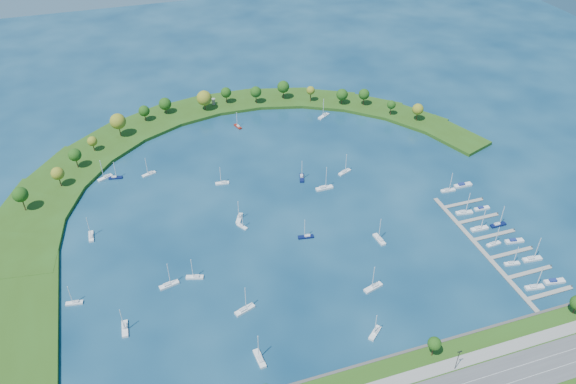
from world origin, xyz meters
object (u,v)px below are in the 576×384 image
object	(u,v)px
docked_boat_8	(464,212)
docked_boat_10	(448,190)
moored_boat_0	(239,218)
moored_boat_12	(125,328)
moored_boat_13	(379,239)
moored_boat_14	(74,302)
moored_boat_17	(242,226)
docked_boat_0	(534,287)
moored_boat_16	(345,172)
docked_boat_6	(479,228)
moored_boat_1	(260,358)
docked_boat_1	(554,281)
harbor_tower	(213,101)
moored_boat_4	(375,332)
moored_boat_18	(324,116)
docked_boat_3	(532,258)
moored_boat_6	(222,182)
docked_boat_9	(482,208)
moored_boat_3	(105,177)
moored_boat_9	(324,188)
moored_boat_20	(195,277)
moored_boat_15	(306,236)
docked_boat_4	(494,243)
moored_boat_11	(373,287)
moored_boat_19	(91,236)
moored_boat_2	(149,174)
moored_boat_8	(115,177)
moored_boat_7	(302,177)
docked_boat_5	(514,241)
moored_boat_10	(245,309)
docked_boat_11	(463,185)
docked_boat_2	(512,263)
dock_system	(494,246)
docked_boat_7	(498,224)
moored_boat_5	(238,126)
moored_boat_21	(169,284)

from	to	relation	value
docked_boat_8	docked_boat_10	world-z (taller)	docked_boat_8
moored_boat_0	moored_boat_12	distance (m)	80.31
moored_boat_13	moored_boat_14	xyz separation A→B (m)	(-138.41, 3.84, -0.06)
moored_boat_17	docked_boat_0	world-z (taller)	docked_boat_0
moored_boat_16	docked_boat_6	world-z (taller)	docked_boat_6
moored_boat_1	docked_boat_1	distance (m)	132.78
harbor_tower	moored_boat_4	size ratio (longest dim) A/B	0.36
moored_boat_13	moored_boat_18	world-z (taller)	moored_boat_18
moored_boat_16	docked_boat_3	world-z (taller)	docked_boat_3
moored_boat_16	moored_boat_12	bearing A→B (deg)	-172.95
docked_boat_6	moored_boat_1	bearing A→B (deg)	-159.95
docked_boat_8	moored_boat_6	bearing A→B (deg)	159.25
harbor_tower	docked_boat_3	distance (m)	219.12
moored_boat_13	docked_boat_8	world-z (taller)	docked_boat_8
moored_boat_12	docked_boat_9	xyz separation A→B (m)	(179.73, 21.92, -0.31)
moored_boat_3	moored_boat_14	size ratio (longest dim) A/B	1.20
docked_boat_3	docked_boat_10	xyz separation A→B (m)	(-8.08, 58.37, -0.05)
moored_boat_9	moored_boat_20	bearing A→B (deg)	-152.21
docked_boat_3	moored_boat_15	bearing A→B (deg)	159.11
docked_boat_3	docked_boat_4	bearing A→B (deg)	132.08
moored_boat_6	docked_boat_1	distance (m)	168.54
docked_boat_1	docked_boat_8	distance (m)	55.02
moored_boat_11	moored_boat_12	xyz separation A→B (m)	(-103.45, 10.71, -0.02)
moored_boat_16	moored_boat_19	world-z (taller)	moored_boat_16
docked_boat_3	moored_boat_4	bearing A→B (deg)	-163.74
moored_boat_2	moored_boat_19	xyz separation A→B (m)	(-32.70, -44.44, 0.00)
moored_boat_8	moored_boat_9	world-z (taller)	moored_boat_9
moored_boat_16	docked_boat_0	world-z (taller)	docked_boat_0
moored_boat_6	moored_boat_11	distance (m)	105.84
moored_boat_0	moored_boat_7	distance (m)	47.41
docked_boat_9	moored_boat_6	bearing A→B (deg)	155.02
moored_boat_9	moored_boat_15	distance (m)	40.76
moored_boat_17	docked_boat_1	xyz separation A→B (m)	(119.73, -78.85, -0.15)
moored_boat_14	moored_boat_2	bearing A→B (deg)	-106.20
moored_boat_16	docked_boat_5	distance (m)	95.14
harbor_tower	moored_boat_10	xyz separation A→B (m)	(-25.58, -179.66, -3.16)
moored_boat_12	docked_boat_11	bearing A→B (deg)	106.43
moored_boat_8	docked_boat_2	distance (m)	207.51
docked_boat_6	moored_boat_14	bearing A→B (deg)	178.69
dock_system	docked_boat_0	bearing A→B (deg)	-89.56
moored_boat_10	moored_boat_1	bearing A→B (deg)	-111.12
moored_boat_0	moored_boat_2	bearing A→B (deg)	-118.92
docked_boat_7	moored_boat_13	bearing A→B (deg)	171.34
docked_boat_7	docked_boat_8	world-z (taller)	docked_boat_8
moored_boat_13	moored_boat_17	world-z (taller)	moored_boat_13
moored_boat_15	moored_boat_9	bearing A→B (deg)	-114.75
moored_boat_7	moored_boat_8	bearing A→B (deg)	-90.43
moored_boat_5	moored_boat_9	xyz separation A→B (m)	(27.79, -79.03, 0.10)
moored_boat_8	moored_boat_13	distance (m)	147.66
moored_boat_2	moored_boat_21	bearing A→B (deg)	68.63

